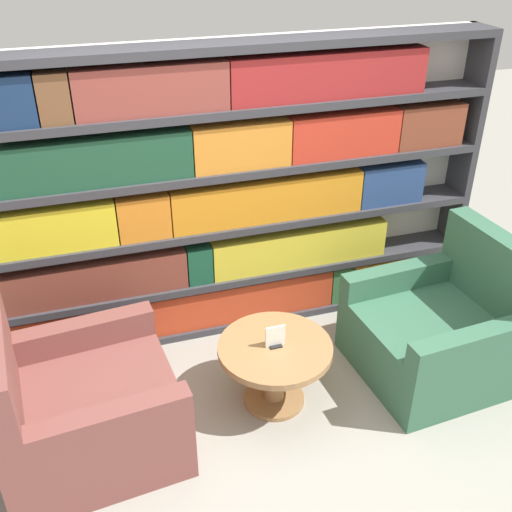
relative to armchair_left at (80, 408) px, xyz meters
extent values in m
plane|color=gray|center=(1.01, -0.32, -0.29)|extent=(14.00, 14.00, 0.00)
cube|color=silver|center=(1.01, 1.02, 0.67)|extent=(3.60, 0.05, 1.92)
cube|color=#333338|center=(2.78, 0.90, 0.67)|extent=(0.05, 0.30, 1.92)
cube|color=#333338|center=(1.01, 0.90, -0.26)|extent=(3.50, 0.30, 0.05)
cube|color=#333338|center=(1.01, 0.90, 0.10)|extent=(3.50, 0.30, 0.05)
cube|color=#333338|center=(1.01, 0.90, 0.48)|extent=(3.50, 0.30, 0.05)
cube|color=#333338|center=(1.01, 0.90, 0.87)|extent=(3.50, 0.30, 0.05)
cube|color=#333338|center=(1.01, 0.90, 1.25)|extent=(3.50, 0.30, 0.05)
cube|color=#333338|center=(1.01, 0.90, 1.61)|extent=(3.50, 0.30, 0.05)
cube|color=#BD3D1F|center=(0.69, 0.87, -0.09)|extent=(2.22, 0.20, 0.29)
cube|color=#36683B|center=(1.88, 0.87, -0.09)|extent=(0.16, 0.20, 0.29)
cube|color=orange|center=(2.21, 0.87, -0.09)|extent=(0.48, 0.20, 0.29)
cube|color=brown|center=(0.06, 0.87, 0.25)|extent=(1.40, 0.20, 0.26)
cube|color=#174C33|center=(0.84, 0.87, 0.25)|extent=(0.16, 0.20, 0.26)
cube|color=gold|center=(1.56, 0.87, 0.25)|extent=(1.25, 0.20, 0.26)
cube|color=gold|center=(-0.09, 0.87, 0.65)|extent=(0.88, 0.20, 0.28)
cube|color=orange|center=(0.52, 0.87, 0.65)|extent=(0.32, 0.20, 0.28)
cube|color=orange|center=(1.32, 0.87, 0.65)|extent=(1.27, 0.20, 0.28)
cube|color=navy|center=(2.20, 0.87, 0.65)|extent=(0.46, 0.20, 0.28)
cube|color=#1C472F|center=(0.28, 0.87, 1.03)|extent=(1.10, 0.20, 0.28)
cube|color=orange|center=(1.15, 0.87, 1.03)|extent=(0.61, 0.20, 0.28)
cube|color=red|center=(1.82, 0.87, 1.03)|extent=(0.73, 0.20, 0.28)
cube|color=brown|center=(2.44, 0.87, 1.03)|extent=(0.47, 0.20, 0.28)
cube|color=brown|center=(0.12, 0.87, 1.41)|extent=(0.17, 0.20, 0.27)
cube|color=brown|center=(0.64, 0.87, 1.41)|extent=(0.86, 0.20, 0.27)
cube|color=maroon|center=(1.70, 0.87, 1.41)|extent=(1.25, 0.20, 0.27)
cube|color=brown|center=(0.05, 0.00, -0.08)|extent=(0.98, 0.94, 0.40)
cube|color=brown|center=(0.15, -0.36, 0.20)|extent=(0.78, 0.19, 0.16)
cube|color=brown|center=(0.08, 0.38, 0.20)|extent=(0.78, 0.19, 0.16)
cube|color=#336047|center=(2.14, 0.00, -0.08)|extent=(0.96, 0.92, 0.40)
cube|color=#336047|center=(2.53, 0.03, 0.36)|extent=(0.20, 0.87, 0.48)
cube|color=#336047|center=(2.05, 0.37, 0.20)|extent=(0.77, 0.17, 0.16)
cube|color=#336047|center=(2.10, -0.37, 0.20)|extent=(0.77, 0.17, 0.16)
cylinder|color=olive|center=(1.10, 0.03, -0.10)|extent=(0.12, 0.12, 0.38)
cylinder|color=olive|center=(1.10, 0.03, -0.27)|extent=(0.36, 0.36, 0.03)
cylinder|color=olive|center=(1.10, 0.03, 0.11)|extent=(0.66, 0.66, 0.04)
cube|color=black|center=(1.10, 0.03, 0.14)|extent=(0.07, 0.06, 0.01)
cube|color=silver|center=(1.10, 0.03, 0.20)|extent=(0.12, 0.01, 0.13)
camera|label=1|loc=(0.19, -2.48, 2.29)|focal=42.00mm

